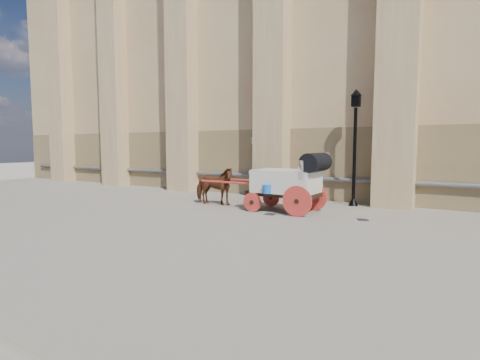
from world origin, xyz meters
The scene contains 7 objects.
ground centered at (0.00, 0.00, 0.00)m, with size 90.00×90.00×0.00m, color #71695C.
cathedral centered at (2.07, 7.81, 9.01)m, with size 44.80×9.20×19.20m.
horse centered at (-1.98, 0.65, 0.73)m, with size 0.79×1.74×1.47m, color brown.
carriage centered at (1.16, 0.74, 1.10)m, with size 4.66×1.66×2.03m.
street_lamp centered at (2.65, 3.25, 2.33)m, with size 0.41×0.41×4.35m.
drain_grate_near centered at (0.80, -0.03, 0.01)m, with size 0.32×0.32×0.01m, color black.
drain_grate_far centered at (3.64, 0.62, 0.01)m, with size 0.32×0.32×0.01m, color black.
Camera 1 is at (6.35, -10.96, 2.27)m, focal length 28.00 mm.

